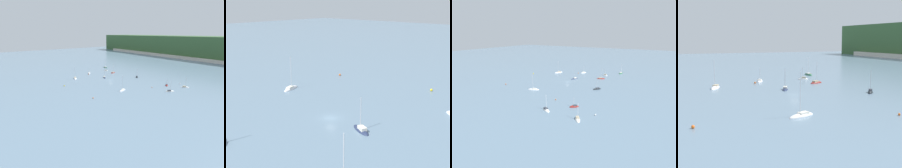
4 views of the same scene
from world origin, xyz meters
TOP-DOWN VIEW (x-y plane):
  - ground_plane at (0.00, 0.00)m, footprint 600.00×600.00m
  - hillside_ridge at (0.00, 195.82)m, footprint 467.35×65.89m
  - shore_town_strip at (0.00, 159.38)m, footprint 397.25×6.00m
  - sailboat_0 at (-32.55, 18.23)m, footprint 2.62×4.85m
  - sailboat_1 at (-32.83, -1.39)m, footprint 5.87×4.57m
  - sailboat_2 at (47.70, 14.67)m, footprint 4.94×6.10m
  - sailboat_3 at (38.05, 24.44)m, footprint 4.37×4.70m
  - sailboat_4 at (-22.69, -21.29)m, footprint 8.55×5.56m
  - sailboat_5 at (-20.67, 18.55)m, footprint 4.56×6.75m
  - sailboat_6 at (-10.05, 0.86)m, footprint 6.57×4.45m
  - sailboat_7 at (6.35, 24.79)m, footprint 5.40×4.89m
  - sailboat_8 at (26.74, -9.72)m, footprint 4.41×7.64m
  - sailboat_9 at (-47.36, 28.07)m, footprint 7.90×2.78m
  - sailboat_10 at (48.82, 31.35)m, footprint 5.79×4.61m
  - mooring_buoy_0 at (-28.77, -4.63)m, footprint 0.76×0.76m
  - mooring_buoy_1 at (41.65, 36.47)m, footprint 0.70×0.70m
  - mooring_buoy_2 at (-7.43, -37.66)m, footprint 0.78×0.78m
  - mooring_buoy_3 at (34.68, 11.72)m, footprint 0.57×0.57m
  - mooring_buoy_4 at (27.41, -33.75)m, footprint 0.72×0.72m

SIDE VIEW (x-z plane):
  - ground_plane at x=0.00m, z-range 0.00..0.00m
  - sailboat_3 at x=38.05m, z-range -2.96..3.10m
  - sailboat_9 at x=-47.36m, z-range -4.74..4.88m
  - sailboat_1 at x=-32.83m, z-range -3.31..3.47m
  - sailboat_8 at x=26.74m, z-range -5.50..5.68m
  - sailboat_4 at x=-22.69m, z-range -5.60..5.78m
  - sailboat_7 at x=6.35m, z-range -4.21..4.40m
  - sailboat_2 at x=47.70m, z-range -4.07..4.27m
  - sailboat_0 at x=-32.55m, z-range -3.03..3.23m
  - sailboat_10 at x=48.82m, z-range -3.93..4.14m
  - sailboat_5 at x=-20.67m, z-range -4.58..4.80m
  - sailboat_6 at x=-10.05m, z-range -3.92..4.18m
  - mooring_buoy_3 at x=34.68m, z-range 0.00..0.57m
  - mooring_buoy_1 at x=41.65m, z-range 0.00..0.70m
  - mooring_buoy_4 at x=27.41m, z-range 0.00..0.72m
  - mooring_buoy_0 at x=-28.77m, z-range 0.00..0.76m
  - mooring_buoy_2 at x=-7.43m, z-range 0.00..0.78m
  - shore_town_strip at x=0.00m, z-range 0.00..4.00m
  - hillside_ridge at x=0.00m, z-range 0.00..32.68m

